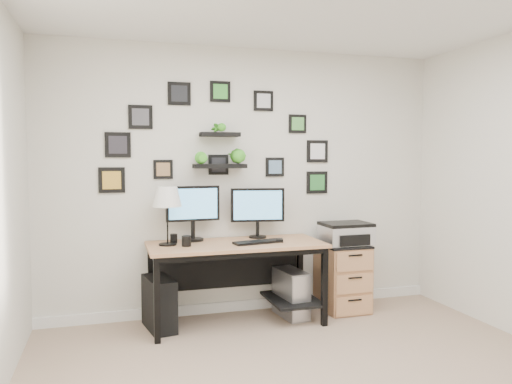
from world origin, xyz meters
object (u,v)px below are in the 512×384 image
object	(u,v)px
table_lamp	(167,198)
mug	(186,241)
pc_tower_grey	(291,293)
file_cabinet	(343,277)
monitor_right	(258,208)
pc_tower_black	(159,303)
desk	(239,255)
monitor_left	(193,209)
printer	(346,233)

from	to	relation	value
table_lamp	mug	xyz separation A→B (m)	(0.15, -0.10, -0.37)
pc_tower_grey	mug	bearing A→B (deg)	-175.49
pc_tower_grey	file_cabinet	xyz separation A→B (m)	(0.57, 0.05, 0.11)
monitor_right	pc_tower_black	size ratio (longest dim) A/B	1.12
desk	file_cabinet	xyz separation A→B (m)	(1.09, 0.06, -0.29)
mug	desk	bearing A→B (deg)	8.77
monitor_left	monitor_right	world-z (taller)	monitor_left
pc_tower_black	file_cabinet	xyz separation A→B (m)	(1.83, 0.05, 0.10)
mug	pc_tower_black	size ratio (longest dim) A/B	0.20
table_lamp	mug	size ratio (longest dim) A/B	5.64
printer	file_cabinet	bearing A→B (deg)	132.36
pc_tower_grey	file_cabinet	distance (m)	0.59
monitor_right	file_cabinet	size ratio (longest dim) A/B	0.78
file_cabinet	printer	distance (m)	0.44
desk	monitor_left	size ratio (longest dim) A/B	3.10
desk	pc_tower_black	xyz separation A→B (m)	(-0.74, 0.01, -0.39)
desk	table_lamp	distance (m)	0.85
monitor_right	pc_tower_grey	xyz separation A→B (m)	(0.28, -0.18, -0.81)
mug	printer	world-z (taller)	printer
pc_tower_black	monitor_left	bearing A→B (deg)	17.92
mug	pc_tower_grey	size ratio (longest dim) A/B	0.20
pc_tower_black	monitor_right	bearing A→B (deg)	0.11
printer	pc_tower_black	bearing A→B (deg)	-179.13
table_lamp	monitor_left	bearing A→B (deg)	32.14
monitor_left	table_lamp	distance (m)	0.33
pc_tower_grey	file_cabinet	world-z (taller)	file_cabinet
table_lamp	file_cabinet	world-z (taller)	table_lamp
file_cabinet	pc_tower_grey	bearing A→B (deg)	-174.53
file_cabinet	pc_tower_black	bearing A→B (deg)	-178.42
pc_tower_grey	monitor_left	bearing A→B (deg)	168.55
monitor_left	pc_tower_grey	size ratio (longest dim) A/B	1.09
desk	pc_tower_grey	xyz separation A→B (m)	(0.52, 0.00, -0.40)
monitor_right	file_cabinet	distance (m)	1.11
table_lamp	printer	distance (m)	1.81
mug	printer	bearing A→B (deg)	4.01
desk	file_cabinet	distance (m)	1.13
desk	table_lamp	bearing A→B (deg)	177.59
mug	file_cabinet	distance (m)	1.66
monitor_left	monitor_right	xyz separation A→B (m)	(0.63, -0.01, -0.01)
mug	pc_tower_black	bearing A→B (deg)	160.30
pc_tower_grey	table_lamp	bearing A→B (deg)	178.82
desk	pc_tower_black	size ratio (longest dim) A/B	3.45
table_lamp	file_cabinet	distance (m)	1.93
desk	file_cabinet	bearing A→B (deg)	3.05
pc_tower_black	file_cabinet	bearing A→B (deg)	-8.40
table_lamp	pc_tower_black	distance (m)	0.94
monitor_right	table_lamp	size ratio (longest dim) A/B	0.99
monitor_right	printer	xyz separation A→B (m)	(0.88, -0.14, -0.26)
monitor_left	file_cabinet	world-z (taller)	monitor_left
monitor_right	mug	size ratio (longest dim) A/B	5.59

